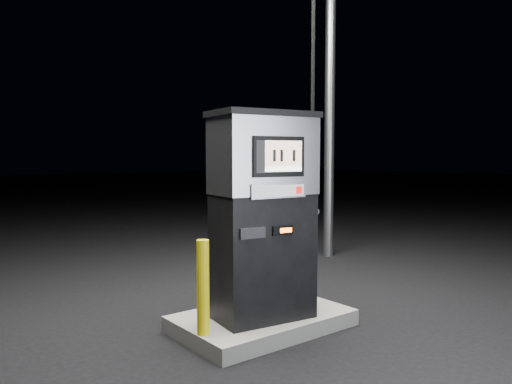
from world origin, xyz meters
TOP-DOWN VIEW (x-y plane):
  - ground at (0.00, 0.00)m, footprint 80.00×80.00m
  - pump_island at (0.00, 0.00)m, footprint 1.60×1.00m
  - fuel_dispenser at (-0.07, -0.10)m, footprint 1.07×0.68m
  - bollard_left at (-0.74, -0.13)m, footprint 0.14×0.14m
  - bollard_right at (0.56, 0.11)m, footprint 0.15×0.15m

SIDE VIEW (x-z plane):
  - ground at x=0.00m, z-range 0.00..0.00m
  - pump_island at x=0.00m, z-range 0.00..0.15m
  - bollard_left at x=-0.74m, z-range 0.15..0.95m
  - bollard_right at x=0.56m, z-range 0.15..1.07m
  - fuel_dispenser at x=-0.07m, z-range -0.84..3.07m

